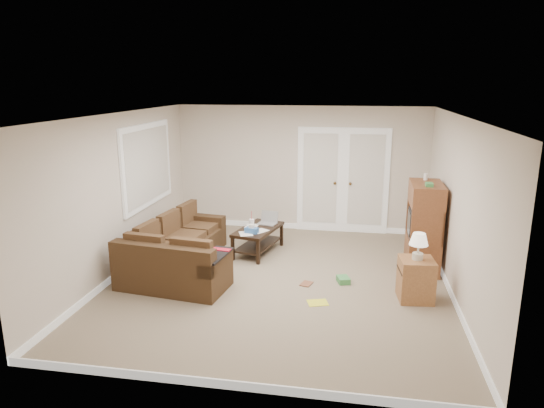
% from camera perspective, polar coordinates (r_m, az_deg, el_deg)
% --- Properties ---
extents(floor, '(5.50, 5.50, 0.00)m').
position_cam_1_polar(floor, '(7.49, 0.79, -9.01)').
color(floor, gray).
rests_on(floor, ground).
extents(ceiling, '(5.00, 5.50, 0.02)m').
position_cam_1_polar(ceiling, '(6.90, 0.86, 10.44)').
color(ceiling, white).
rests_on(ceiling, wall_back).
extents(wall_left, '(0.02, 5.50, 2.50)m').
position_cam_1_polar(wall_left, '(7.87, -17.47, 1.04)').
color(wall_left, beige).
rests_on(wall_left, floor).
extents(wall_right, '(0.02, 5.50, 2.50)m').
position_cam_1_polar(wall_right, '(7.15, 21.01, -0.53)').
color(wall_right, beige).
rests_on(wall_right, floor).
extents(wall_back, '(5.00, 0.02, 2.50)m').
position_cam_1_polar(wall_back, '(9.76, 3.36, 4.14)').
color(wall_back, beige).
rests_on(wall_back, floor).
extents(wall_front, '(5.00, 0.02, 2.50)m').
position_cam_1_polar(wall_front, '(4.52, -4.70, -7.97)').
color(wall_front, beige).
rests_on(wall_front, floor).
extents(baseboards, '(5.00, 5.50, 0.10)m').
position_cam_1_polar(baseboards, '(7.47, 0.79, -8.66)').
color(baseboards, white).
rests_on(baseboards, floor).
extents(french_doors, '(1.80, 0.05, 2.13)m').
position_cam_1_polar(french_doors, '(9.71, 8.31, 2.67)').
color(french_doors, white).
rests_on(french_doors, floor).
extents(window_left, '(0.05, 1.92, 1.42)m').
position_cam_1_polar(window_left, '(8.68, -14.43, 4.46)').
color(window_left, white).
rests_on(window_left, wall_left).
extents(sectional_sofa, '(1.70, 2.61, 0.75)m').
position_cam_1_polar(sectional_sofa, '(7.87, -11.07, -5.82)').
color(sectional_sofa, '#422C19').
rests_on(sectional_sofa, floor).
extents(coffee_table, '(0.80, 1.21, 0.76)m').
position_cam_1_polar(coffee_table, '(8.60, -1.57, -4.13)').
color(coffee_table, black).
rests_on(coffee_table, floor).
extents(tv_armoire, '(0.50, 0.89, 1.52)m').
position_cam_1_polar(tv_armoire, '(8.08, 17.42, -2.53)').
color(tv_armoire, brown).
rests_on(tv_armoire, floor).
extents(side_cabinet, '(0.50, 0.50, 0.97)m').
position_cam_1_polar(side_cabinet, '(7.04, 16.59, -8.12)').
color(side_cabinet, '#9C6539').
rests_on(side_cabinet, floor).
extents(space_heater, '(0.12, 0.11, 0.28)m').
position_cam_1_polar(space_heater, '(9.64, 15.85, -3.32)').
color(space_heater, white).
rests_on(space_heater, floor).
extents(floor_magazine, '(0.33, 0.29, 0.01)m').
position_cam_1_polar(floor_magazine, '(6.82, 5.39, -11.48)').
color(floor_magazine, yellow).
rests_on(floor_magazine, floor).
extents(floor_greenbox, '(0.23, 0.26, 0.09)m').
position_cam_1_polar(floor_greenbox, '(7.49, 8.38, -8.81)').
color(floor_greenbox, '#429148').
rests_on(floor_greenbox, floor).
extents(floor_book, '(0.21, 0.24, 0.02)m').
position_cam_1_polar(floor_book, '(7.41, 3.52, -9.24)').
color(floor_book, brown).
rests_on(floor_book, floor).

